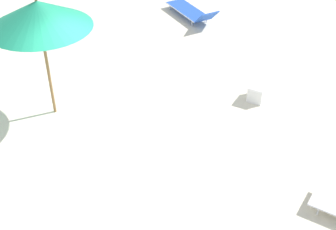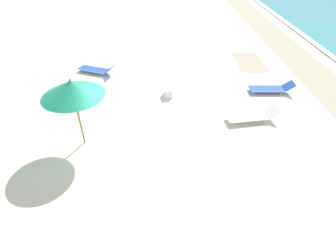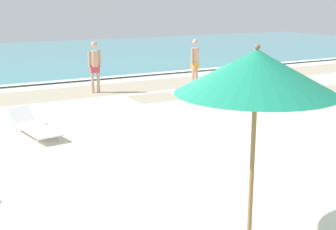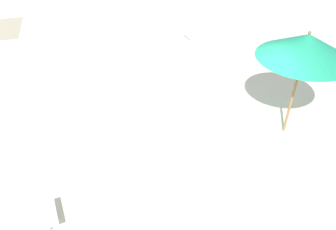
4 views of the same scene
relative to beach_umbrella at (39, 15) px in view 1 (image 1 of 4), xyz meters
name	(u,v)px [view 1 (image 1 of 4)]	position (x,y,z in m)	size (l,w,h in m)	color
ground_plane	(120,144)	(-0.17, 1.80, -2.33)	(60.00, 60.00, 0.16)	beige
beach_umbrella	(39,15)	(0.00, 0.00, 0.00)	(2.03, 2.03, 2.60)	olive
sun_lounger_under_umbrella	(192,12)	(-5.78, -0.71, -2.04)	(1.33, 2.19, 0.57)	blue
cooler_box	(258,92)	(-3.25, 3.11, -2.07)	(0.56, 0.44, 0.37)	white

